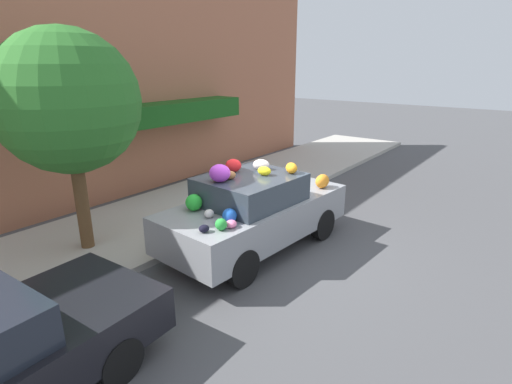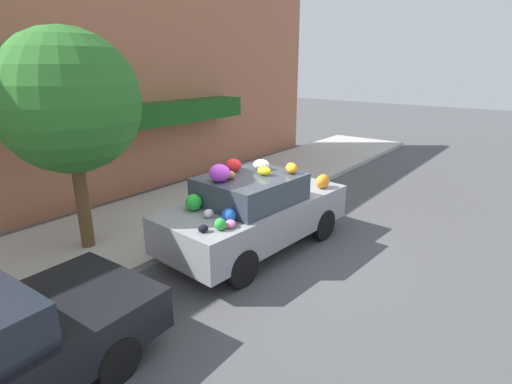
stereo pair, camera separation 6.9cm
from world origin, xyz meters
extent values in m
plane|color=#4C4C4F|center=(0.00, 0.00, 0.00)|extent=(60.00, 60.00, 0.00)
cube|color=#B2ADA3|center=(0.00, 2.70, 0.07)|extent=(24.00, 3.20, 0.13)
cube|color=#B26B4C|center=(0.00, 4.95, 3.15)|extent=(18.00, 0.30, 6.29)
cube|color=#195919|center=(2.00, 4.35, 2.18)|extent=(4.37, 0.90, 0.55)
cylinder|color=brown|center=(-2.11, 2.53, 1.06)|extent=(0.24, 0.24, 1.85)
sphere|color=#2D7228|center=(-2.11, 2.53, 2.85)|extent=(2.48, 2.48, 2.48)
cylinder|color=#B2B2B7|center=(1.29, 1.69, 0.41)|extent=(0.20, 0.20, 0.55)
sphere|color=#B2B2B7|center=(1.29, 1.69, 0.74)|extent=(0.18, 0.18, 0.18)
cube|color=gray|center=(0.00, 0.07, 0.66)|extent=(4.02, 1.95, 0.68)
cube|color=#333D47|center=(-0.16, 0.08, 1.26)|extent=(1.86, 1.60, 0.50)
cylinder|color=black|center=(1.26, 0.76, 0.32)|extent=(0.66, 0.22, 0.65)
cylinder|color=black|center=(1.16, -0.78, 0.32)|extent=(0.66, 0.22, 0.65)
cylinder|color=black|center=(-1.16, 0.92, 0.32)|extent=(0.66, 0.22, 0.65)
cylinder|color=black|center=(-1.26, -0.61, 0.32)|extent=(0.66, 0.22, 0.65)
sphere|color=green|center=(-1.48, -0.37, 1.10)|extent=(0.24, 0.24, 0.19)
ellipsoid|color=white|center=(-1.21, 0.15, 1.08)|extent=(0.21, 0.20, 0.14)
sphere|color=blue|center=(-1.17, -0.27, 1.13)|extent=(0.32, 0.32, 0.24)
sphere|color=white|center=(1.36, 0.32, 1.12)|extent=(0.30, 0.30, 0.23)
ellipsoid|color=pink|center=(-1.31, -0.42, 1.06)|extent=(0.26, 0.26, 0.12)
ellipsoid|color=olive|center=(0.83, 0.38, 1.11)|extent=(0.28, 0.29, 0.21)
ellipsoid|color=#905A34|center=(-0.55, 0.24, 1.58)|extent=(0.26, 0.23, 0.15)
ellipsoid|color=orange|center=(0.46, -0.42, 1.61)|extent=(0.36, 0.36, 0.20)
sphere|color=green|center=(-1.12, 0.59, 1.15)|extent=(0.41, 0.41, 0.30)
ellipsoid|color=black|center=(-1.71, -0.21, 1.07)|extent=(0.20, 0.19, 0.12)
sphere|color=black|center=(1.45, 0.20, 1.09)|extent=(0.23, 0.23, 0.16)
ellipsoid|color=#AF3CC3|center=(-0.77, 0.28, 1.66)|extent=(0.47, 0.47, 0.31)
ellipsoid|color=white|center=(0.32, 0.19, 1.61)|extent=(0.37, 0.39, 0.20)
ellipsoid|color=yellow|center=(0.03, -0.09, 1.59)|extent=(0.21, 0.28, 0.16)
ellipsoid|color=red|center=(-0.12, 0.52, 1.63)|extent=(0.34, 0.37, 0.25)
sphere|color=pink|center=(1.20, 0.21, 1.14)|extent=(0.27, 0.27, 0.27)
ellipsoid|color=orange|center=(1.43, -0.58, 1.15)|extent=(0.37, 0.26, 0.29)
cylinder|color=black|center=(-3.78, 0.79, 0.28)|extent=(0.57, 0.21, 0.56)
cylinder|color=black|center=(-3.71, -0.79, 0.28)|extent=(0.57, 0.21, 0.56)
camera|label=1|loc=(-5.74, -4.25, 3.50)|focal=28.00mm
camera|label=2|loc=(-5.69, -4.30, 3.50)|focal=28.00mm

